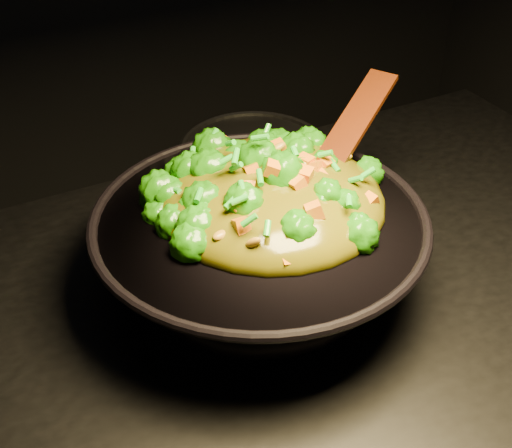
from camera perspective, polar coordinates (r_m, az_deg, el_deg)
wok at (r=0.99m, az=0.27°, el=-2.51°), size 0.47×0.47×0.12m
stir_fry at (r=0.95m, az=1.25°, el=4.23°), size 0.37×0.37×0.11m
spatula at (r=1.03m, az=6.76°, el=6.34°), size 0.26×0.18×0.12m
back_pot at (r=1.15m, az=-0.18°, el=3.62°), size 0.30×0.30×0.13m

